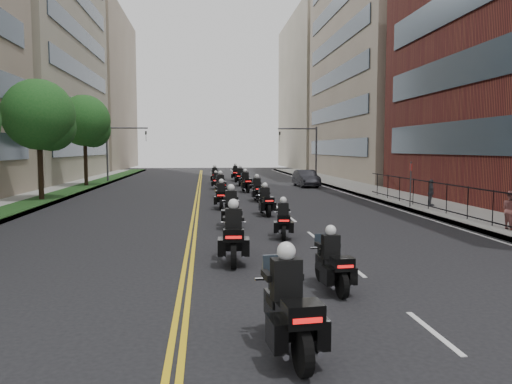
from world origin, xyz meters
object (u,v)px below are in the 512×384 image
Objects in this scene: motorcycle_3 at (283,222)px; motorcycle_11 at (240,178)px; motorcycle_10 at (216,182)px; motorcycle_13 at (235,174)px; motorcycle_6 at (221,197)px; motorcycle_7 at (257,191)px; motorcycle_8 at (221,187)px; motorcycle_9 at (246,183)px; motorcycle_2 at (234,238)px; motorcycle_0 at (288,311)px; motorcycle_4 at (231,210)px; pedestrian_b at (511,210)px; motorcycle_12 at (215,176)px; motorcycle_1 at (332,265)px; pedestrian_c at (431,193)px; parked_sedan at (306,178)px; motorcycle_5 at (265,202)px.

motorcycle_11 is at bearing 96.68° from motorcycle_3.
motorcycle_10 is 10.56m from motorcycle_13.
motorcycle_6 is 4.49m from motorcycle_7.
motorcycle_8 is 0.99× the size of motorcycle_13.
motorcycle_10 is (-2.24, 3.24, -0.11)m from motorcycle_9.
motorcycle_2 is 1.12× the size of motorcycle_6.
motorcycle_4 is (-0.21, 13.41, 0.00)m from motorcycle_0.
motorcycle_4 is 1.00× the size of motorcycle_13.
motorcycle_3 is (1.61, 10.66, -0.12)m from motorcycle_0.
motorcycle_2 is 1.65× the size of pedestrian_b.
motorcycle_4 is at bearing -84.76° from motorcycle_6.
motorcycle_7 is at bearing -86.80° from motorcycle_13.
motorcycle_3 is at bearing -87.35° from motorcycle_12.
motorcycle_8 is at bearing 84.64° from motorcycle_0.
motorcycle_12 is (-2.02, 36.63, 0.11)m from motorcycle_1.
pedestrian_c is at bearing -66.44° from motorcycle_13.
motorcycle_0 is 1.00× the size of motorcycle_8.
motorcycle_12 is (-0.13, 13.39, -0.00)m from motorcycle_8.
motorcycle_8 is 11.79m from parked_sedan.
motorcycle_9 is 0.54× the size of parked_sedan.
motorcycle_0 is at bearing -85.30° from motorcycle_6.
motorcycle_9 is at bearing 56.36° from motorcycle_8.
motorcycle_3 is at bearing -82.36° from motorcycle_10.
motorcycle_5 is at bearing 96.33° from motorcycle_3.
motorcycle_0 reaches higher than pedestrian_c.
motorcycle_12 reaches higher than pedestrian_c.
pedestrian_c is at bearing 49.31° from motorcycle_2.
motorcycle_11 is at bearing 84.49° from motorcycle_1.
motorcycle_11 is at bearing 82.72° from motorcycle_9.
pedestrian_c is (9.77, 8.38, 0.28)m from motorcycle_3.
motorcycle_6 is at bearing 92.90° from motorcycle_2.
motorcycle_6 is at bearing -92.63° from motorcycle_13.
motorcycle_9 reaches higher than motorcycle_6.
pedestrian_b reaches higher than motorcycle_10.
motorcycle_0 is at bearing -89.64° from motorcycle_13.
motorcycle_3 is at bearing -106.29° from parked_sedan.
motorcycle_11 is 1.63× the size of pedestrian_b.
motorcycle_0 is 15.26m from pedestrian_b.
parked_sedan is at bearing 72.07° from motorcycle_0.
pedestrian_b is at bearing -36.08° from motorcycle_6.
motorcycle_5 is at bearing 84.63° from motorcycle_1.
parked_sedan is (7.83, 22.21, 0.01)m from motorcycle_4.
motorcycle_5 is 0.50× the size of parked_sedan.
motorcycle_6 is 14.58m from pedestrian_b.
motorcycle_0 is at bearing 162.22° from pedestrian_c.
motorcycle_13 is (2.22, 3.91, 0.01)m from motorcycle_12.
motorcycle_13 is at bearing 84.48° from motorcycle_5.
parked_sedan is 17.00m from pedestrian_c.
motorcycle_12 is (-2.23, 2.85, -0.01)m from motorcycle_11.
motorcycle_0 is at bearing -91.33° from motorcycle_3.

